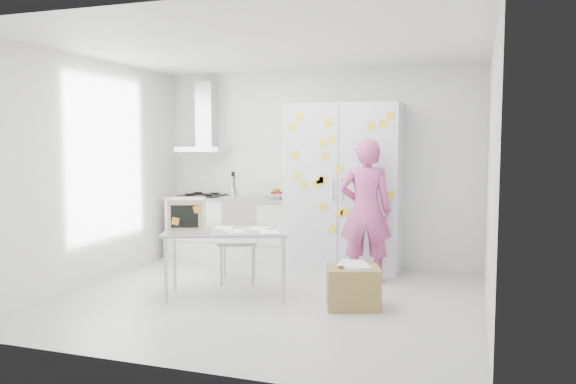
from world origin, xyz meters
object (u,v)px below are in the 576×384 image
(chair, at_px, (238,234))
(desk, at_px, (202,222))
(cardboard_box, at_px, (353,287))
(person, at_px, (366,211))

(chair, bearing_deg, desk, -116.70)
(desk, distance_m, cardboard_box, 1.79)
(desk, relative_size, cardboard_box, 2.39)
(cardboard_box, bearing_deg, desk, -177.87)
(desk, distance_m, chair, 0.82)
(person, height_order, chair, person)
(person, xyz_separation_m, cardboard_box, (0.09, -1.13, -0.65))
(desk, height_order, chair, desk)
(cardboard_box, bearing_deg, chair, 155.91)
(desk, bearing_deg, person, 16.06)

